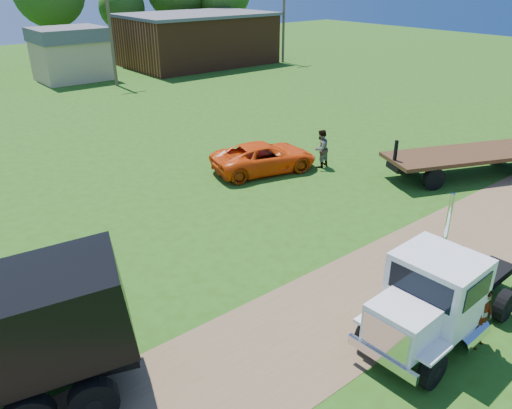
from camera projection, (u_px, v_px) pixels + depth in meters
ground at (401, 277)px, 16.78m from camera, size 140.00×140.00×0.00m
dirt_track at (401, 277)px, 16.78m from camera, size 120.00×4.20×0.01m
white_semi_tractor at (436, 299)px, 13.34m from camera, size 6.72×2.54×4.02m
orange_pickup at (264, 157)px, 25.34m from camera, size 5.82×3.67×1.50m
flatbed_trailer at (469, 157)px, 24.74m from camera, size 8.88×5.72×2.19m
spectator_a at (482, 318)px, 13.34m from camera, size 0.73×0.53×1.85m
spectator_b at (321, 149)px, 25.80m from camera, size 1.06×0.88×1.99m
brick_building at (198, 39)px, 54.04m from camera, size 15.40×10.40×5.30m
tan_shed at (70, 53)px, 46.15m from camera, size 6.20×5.40×4.70m
utility_poles at (110, 30)px, 42.81m from camera, size 42.20×0.28×9.00m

